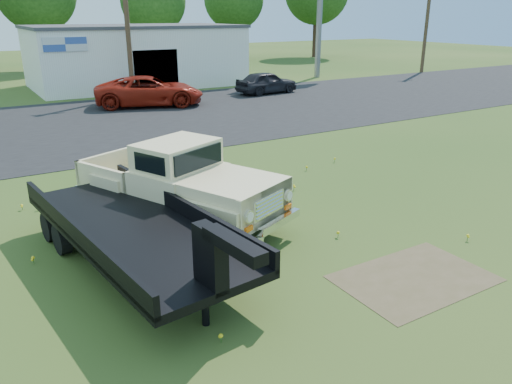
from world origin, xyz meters
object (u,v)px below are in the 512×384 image
flatbed_trailer (133,223)px  red_pickup (150,91)px  vintage_pickup_truck (178,182)px  dark_sedan (267,83)px

flatbed_trailer → red_pickup: (6.77, 17.86, -0.14)m
vintage_pickup_truck → red_pickup: vintage_pickup_truck is taller
red_pickup → vintage_pickup_truck: bearing=-178.2°
flatbed_trailer → red_pickup: size_ratio=1.19×
vintage_pickup_truck → red_pickup: 16.98m
dark_sedan → vintage_pickup_truck: bearing=137.3°
flatbed_trailer → dark_sedan: size_ratio=1.70×
vintage_pickup_truck → dark_sedan: 21.24m
vintage_pickup_truck → dark_sedan: size_ratio=1.38×
vintage_pickup_truck → dark_sedan: (13.12, 16.70, -0.33)m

